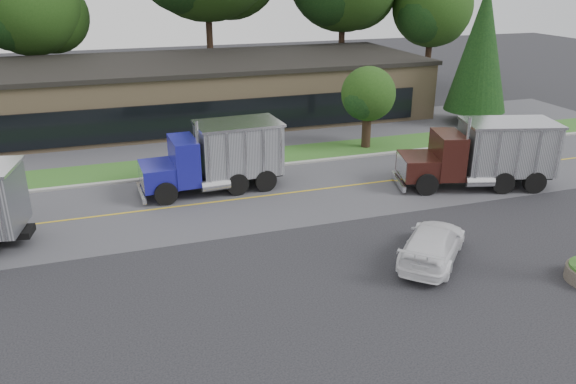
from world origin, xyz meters
name	(u,v)px	position (x,y,z in m)	size (l,w,h in m)	color
ground	(292,295)	(0.00, 0.00, 0.00)	(140.00, 140.00, 0.00)	#35353B
road	(232,200)	(0.00, 9.00, 0.00)	(60.00, 8.00, 0.02)	#59595E
center_line	(232,200)	(0.00, 9.00, 0.00)	(60.00, 0.12, 0.01)	gold
curb	(215,173)	(0.00, 13.20, 0.00)	(60.00, 0.30, 0.12)	#9E9E99
grass_verge	(208,163)	(0.00, 15.00, 0.00)	(60.00, 3.40, 0.03)	#306522
far_parking	(194,140)	(0.00, 20.00, 0.00)	(60.00, 7.00, 0.02)	#59595E
strip_mall	(206,91)	(2.00, 26.00, 2.00)	(32.00, 12.00, 4.00)	#9D8360
tree_far_b	(31,10)	(-9.87, 34.10, 7.54)	(8.29, 7.80, 11.82)	#382619
tree_far_e	(433,10)	(24.12, 31.09, 7.01)	(7.70, 7.25, 10.99)	#382619
evergreen_right	(481,48)	(20.00, 18.00, 5.38)	(4.30, 4.30, 9.78)	#382619
tree_verge	(369,96)	(10.05, 15.04, 3.20)	(3.53, 3.32, 5.04)	#382619
dump_truck_blue	(220,155)	(-0.15, 10.72, 1.80)	(7.13, 2.93, 3.36)	black
dump_truck_maroon	(486,152)	(12.69, 6.89, 1.80)	(7.99, 4.44, 3.36)	black
rally_car	(433,244)	(5.89, 0.72, 0.68)	(1.92, 4.72, 1.37)	white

